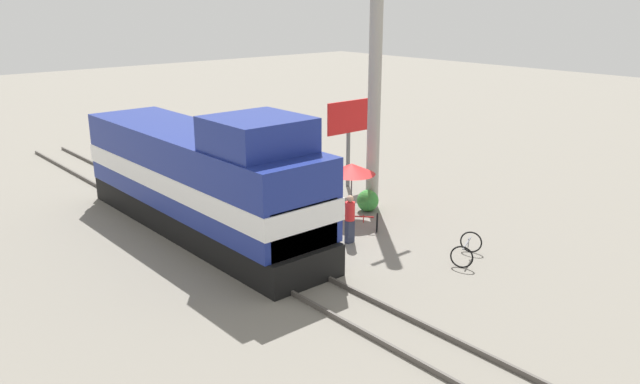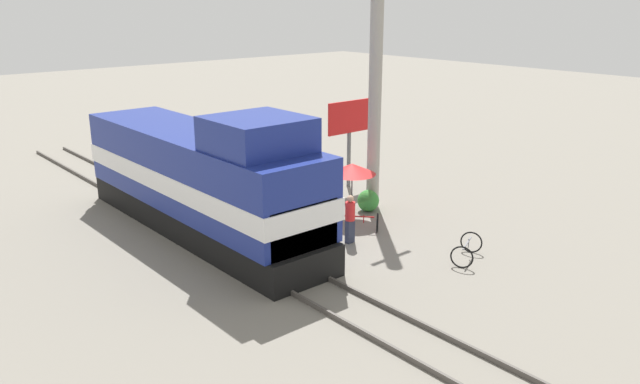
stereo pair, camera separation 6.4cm
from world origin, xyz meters
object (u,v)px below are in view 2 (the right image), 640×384
(vendor_umbrella, at_px, (352,169))
(bicycle, at_px, (356,222))
(billboard_sign, at_px, (349,122))
(locomotive, at_px, (204,181))
(person_bystander, at_px, (350,217))
(utility_pole, at_px, (375,91))
(bicycle_spare, at_px, (467,249))

(vendor_umbrella, distance_m, bicycle, 2.18)
(billboard_sign, bearing_deg, locomotive, -172.71)
(vendor_umbrella, bearing_deg, bicycle, -126.72)
(vendor_umbrella, xyz_separation_m, person_bystander, (-1.85, -1.87, -1.02))
(locomotive, height_order, person_bystander, locomotive)
(utility_pole, xyz_separation_m, person_bystander, (-3.41, -2.29, -3.76))
(locomotive, distance_m, bicycle, 5.67)
(vendor_umbrella, height_order, billboard_sign, billboard_sign)
(vendor_umbrella, xyz_separation_m, billboard_sign, (2.79, 3.16, 1.00))
(locomotive, bearing_deg, person_bystander, -50.38)
(billboard_sign, distance_m, bicycle, 6.27)
(locomotive, bearing_deg, billboard_sign, 7.29)
(utility_pole, height_order, vendor_umbrella, utility_pole)
(utility_pole, distance_m, vendor_umbrella, 3.19)
(vendor_umbrella, xyz_separation_m, bicycle_spare, (-0.03, -5.45, -1.57))
(bicycle_spare, bearing_deg, utility_pole, -39.38)
(bicycle, bearing_deg, billboard_sign, 8.36)
(locomotive, relative_size, billboard_sign, 3.23)
(person_bystander, bearing_deg, billboard_sign, 47.29)
(vendor_umbrella, xyz_separation_m, bicycle, (-0.89, -1.20, -1.59))
(locomotive, relative_size, bicycle, 7.54)
(utility_pole, distance_m, billboard_sign, 3.47)
(billboard_sign, xyz_separation_m, person_bystander, (-4.65, -5.03, -2.02))
(person_bystander, height_order, bicycle, person_bystander)
(bicycle_spare, bearing_deg, person_bystander, 2.81)
(person_bystander, bearing_deg, bicycle, 35.23)
(person_bystander, bearing_deg, locomotive, 129.62)
(utility_pole, xyz_separation_m, billboard_sign, (1.23, 2.74, -1.74))
(locomotive, relative_size, bicycle_spare, 7.74)
(utility_pole, bearing_deg, bicycle_spare, -105.15)
(locomotive, distance_m, utility_pole, 7.46)
(locomotive, bearing_deg, bicycle_spare, -55.85)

